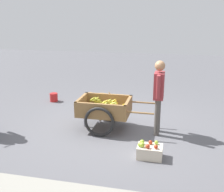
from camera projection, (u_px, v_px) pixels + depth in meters
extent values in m
plane|color=#56565B|center=(117.00, 128.00, 6.21)|extent=(24.00, 24.00, 0.00)
cube|color=olive|center=(104.00, 111.00, 6.11)|extent=(1.10, 0.80, 0.10)
cube|color=olive|center=(82.00, 102.00, 6.17)|extent=(0.06, 0.80, 0.24)
cube|color=olive|center=(128.00, 106.00, 5.95)|extent=(0.06, 0.80, 0.24)
cube|color=olive|center=(100.00, 109.00, 5.72)|extent=(1.10, 0.06, 0.24)
cube|color=olive|center=(108.00, 99.00, 6.41)|extent=(1.10, 0.06, 0.24)
torus|color=black|center=(99.00, 122.00, 5.72)|extent=(0.64, 0.06, 0.64)
torus|color=black|center=(109.00, 108.00, 6.54)|extent=(0.64, 0.06, 0.64)
cylinder|color=#9E9EA8|center=(105.00, 115.00, 6.13)|extent=(0.04, 0.88, 0.04)
cylinder|color=olive|center=(140.00, 113.00, 5.57)|extent=(0.55, 0.04, 0.04)
cylinder|color=olive|center=(144.00, 103.00, 6.21)|extent=(0.55, 0.04, 0.04)
cylinder|color=#9E9EA8|center=(84.00, 119.00, 6.27)|extent=(0.04, 0.04, 0.35)
ellipsoid|color=gold|center=(98.00, 100.00, 6.34)|extent=(0.17, 0.07, 0.15)
ellipsoid|color=gold|center=(96.00, 100.00, 6.34)|extent=(0.18, 0.07, 0.05)
ellipsoid|color=gold|center=(95.00, 99.00, 6.34)|extent=(0.18, 0.11, 0.14)
ellipsoid|color=gold|center=(99.00, 103.00, 6.38)|extent=(0.18, 0.06, 0.13)
ellipsoid|color=gold|center=(99.00, 103.00, 6.37)|extent=(0.19, 0.08, 0.11)
ellipsoid|color=gold|center=(98.00, 102.00, 6.37)|extent=(0.19, 0.09, 0.05)
ellipsoid|color=gold|center=(98.00, 102.00, 6.36)|extent=(0.19, 0.08, 0.10)
ellipsoid|color=gold|center=(97.00, 101.00, 6.36)|extent=(0.18, 0.10, 0.14)
ellipsoid|color=gold|center=(114.00, 103.00, 6.28)|extent=(0.18, 0.05, 0.13)
ellipsoid|color=gold|center=(114.00, 103.00, 6.28)|extent=(0.19, 0.07, 0.09)
ellipsoid|color=gold|center=(113.00, 102.00, 6.27)|extent=(0.18, 0.07, 0.05)
ellipsoid|color=gold|center=(113.00, 102.00, 6.26)|extent=(0.19, 0.11, 0.09)
ellipsoid|color=gold|center=(112.00, 101.00, 6.26)|extent=(0.18, 0.06, 0.14)
ellipsoid|color=gold|center=(94.00, 101.00, 6.38)|extent=(0.18, 0.05, 0.15)
ellipsoid|color=gold|center=(94.00, 100.00, 6.37)|extent=(0.19, 0.06, 0.09)
ellipsoid|color=gold|center=(93.00, 100.00, 6.37)|extent=(0.19, 0.06, 0.08)
ellipsoid|color=gold|center=(92.00, 100.00, 6.36)|extent=(0.17, 0.08, 0.16)
ellipsoid|color=gold|center=(115.00, 105.00, 5.86)|extent=(0.17, 0.05, 0.15)
ellipsoid|color=gold|center=(114.00, 104.00, 5.85)|extent=(0.19, 0.08, 0.09)
ellipsoid|color=gold|center=(113.00, 104.00, 5.85)|extent=(0.19, 0.12, 0.09)
ellipsoid|color=gold|center=(113.00, 104.00, 5.84)|extent=(0.18, 0.05, 0.13)
ellipsoid|color=gold|center=(126.00, 106.00, 6.10)|extent=(0.18, 0.10, 0.14)
ellipsoid|color=gold|center=(125.00, 106.00, 6.10)|extent=(0.19, 0.12, 0.05)
ellipsoid|color=gold|center=(124.00, 105.00, 6.10)|extent=(0.17, 0.09, 0.16)
ellipsoid|color=gold|center=(85.00, 106.00, 5.98)|extent=(0.17, 0.05, 0.15)
ellipsoid|color=gold|center=(83.00, 106.00, 5.98)|extent=(0.18, 0.06, 0.05)
ellipsoid|color=gold|center=(82.00, 106.00, 5.97)|extent=(0.18, 0.05, 0.14)
ellipsoid|color=gold|center=(108.00, 105.00, 6.00)|extent=(0.18, 0.08, 0.15)
ellipsoid|color=gold|center=(107.00, 105.00, 5.99)|extent=(0.19, 0.09, 0.05)
ellipsoid|color=gold|center=(105.00, 104.00, 5.99)|extent=(0.17, 0.09, 0.15)
ellipsoid|color=gold|center=(107.00, 103.00, 6.03)|extent=(0.17, 0.09, 0.15)
ellipsoid|color=gold|center=(107.00, 103.00, 6.03)|extent=(0.19, 0.05, 0.11)
ellipsoid|color=gold|center=(106.00, 103.00, 6.02)|extent=(0.18, 0.06, 0.05)
ellipsoid|color=gold|center=(106.00, 102.00, 6.02)|extent=(0.19, 0.09, 0.10)
ellipsoid|color=gold|center=(105.00, 102.00, 6.01)|extent=(0.18, 0.08, 0.14)
ellipsoid|color=gold|center=(110.00, 103.00, 6.05)|extent=(0.18, 0.05, 0.14)
ellipsoid|color=gold|center=(109.00, 102.00, 6.04)|extent=(0.19, 0.06, 0.08)
ellipsoid|color=gold|center=(109.00, 102.00, 6.04)|extent=(0.19, 0.05, 0.08)
ellipsoid|color=gold|center=(108.00, 102.00, 6.03)|extent=(0.18, 0.09, 0.15)
cylinder|color=#4C4742|center=(157.00, 118.00, 5.77)|extent=(0.11, 0.11, 0.77)
cylinder|color=#4C4742|center=(158.00, 114.00, 5.97)|extent=(0.11, 0.11, 0.77)
cube|color=maroon|center=(159.00, 86.00, 5.68)|extent=(0.20, 0.34, 0.55)
sphere|color=#9E704C|center=(160.00, 66.00, 5.56)|extent=(0.21, 0.21, 0.21)
cylinder|color=maroon|center=(158.00, 87.00, 5.47)|extent=(0.08, 0.16, 0.50)
cylinder|color=maroon|center=(160.00, 82.00, 5.88)|extent=(0.08, 0.13, 0.50)
ellipsoid|color=#AD7A38|center=(100.00, 96.00, 7.68)|extent=(0.47, 0.36, 0.18)
sphere|color=#AD7A38|center=(91.00, 95.00, 7.59)|extent=(0.14, 0.14, 0.14)
cylinder|color=#AD7A38|center=(110.00, 94.00, 7.73)|extent=(0.11, 0.07, 0.12)
cylinder|color=#AD7A38|center=(96.00, 103.00, 7.64)|extent=(0.04, 0.04, 0.18)
cylinder|color=#AD7A38|center=(95.00, 102.00, 7.75)|extent=(0.04, 0.04, 0.18)
cylinder|color=#AD7A38|center=(106.00, 103.00, 7.71)|extent=(0.04, 0.04, 0.18)
cylinder|color=#AD7A38|center=(105.00, 101.00, 7.81)|extent=(0.04, 0.04, 0.18)
cylinder|color=#B21E1E|center=(54.00, 97.00, 8.08)|extent=(0.23, 0.23, 0.24)
cube|color=beige|center=(150.00, 152.00, 4.94)|extent=(0.44, 0.32, 0.22)
sphere|color=#99BF33|center=(142.00, 145.00, 4.86)|extent=(0.09, 0.09, 0.09)
sphere|color=#B23319|center=(150.00, 142.00, 4.97)|extent=(0.07, 0.07, 0.07)
sphere|color=#B23319|center=(148.00, 146.00, 4.82)|extent=(0.08, 0.08, 0.08)
sphere|color=#99BF33|center=(156.00, 142.00, 4.96)|extent=(0.07, 0.07, 0.07)
sphere|color=#B23319|center=(156.00, 147.00, 4.80)|extent=(0.07, 0.07, 0.07)
sphere|color=#99BF33|center=(140.00, 144.00, 4.88)|extent=(0.08, 0.08, 0.08)
sphere|color=#99BF33|center=(142.00, 142.00, 4.97)|extent=(0.08, 0.08, 0.08)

